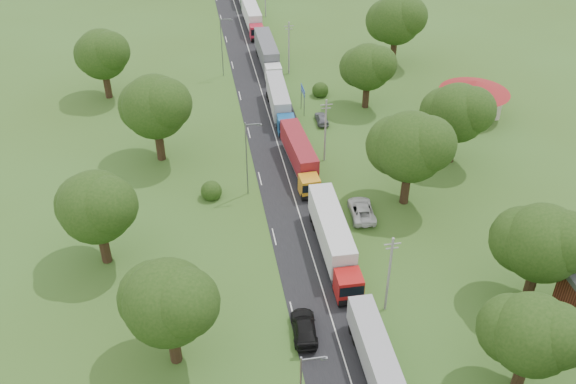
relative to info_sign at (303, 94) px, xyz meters
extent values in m
plane|color=#37541C|center=(-5.20, -35.00, -3.00)|extent=(260.00, 260.00, 0.00)
cube|color=black|center=(-5.20, -15.00, -3.00)|extent=(8.00, 200.00, 0.04)
cylinder|color=slate|center=(0.00, -1.20, -1.00)|extent=(0.12, 0.12, 4.00)
cylinder|color=slate|center=(0.00, 1.20, -1.00)|extent=(0.12, 0.12, 4.00)
cube|color=#163C99|center=(0.00, 0.00, 0.60)|extent=(0.06, 3.00, 1.00)
cube|color=silver|center=(0.00, 0.00, 0.60)|extent=(0.07, 3.10, 0.06)
cylinder|color=gray|center=(0.30, -42.00, 1.50)|extent=(0.24, 0.24, 9.00)
cube|color=gray|center=(0.30, -42.00, 5.30)|extent=(1.60, 0.10, 0.10)
cube|color=gray|center=(0.30, -42.00, 4.80)|extent=(1.20, 0.10, 0.10)
cylinder|color=gray|center=(0.30, -14.00, 1.50)|extent=(0.24, 0.24, 9.00)
cube|color=gray|center=(0.30, -14.00, 5.30)|extent=(1.60, 0.10, 0.10)
cube|color=gray|center=(0.30, -14.00, 4.80)|extent=(1.20, 0.10, 0.10)
cylinder|color=gray|center=(0.30, 14.00, 1.50)|extent=(0.24, 0.24, 9.00)
cube|color=gray|center=(0.30, 14.00, 5.30)|extent=(1.60, 0.10, 0.10)
cube|color=gray|center=(0.30, 14.00, 4.80)|extent=(1.20, 0.10, 0.10)
cube|color=slate|center=(-9.80, -55.00, 6.70)|extent=(1.80, 0.10, 0.10)
cube|color=slate|center=(-9.00, -55.00, 6.55)|extent=(0.50, 0.22, 0.15)
cylinder|color=slate|center=(-10.70, -20.00, 2.00)|extent=(0.16, 0.16, 10.00)
cube|color=slate|center=(-9.80, -20.00, 6.70)|extent=(1.80, 0.10, 0.10)
cube|color=slate|center=(-9.00, -20.00, 6.55)|extent=(0.50, 0.22, 0.15)
cylinder|color=slate|center=(-10.70, 15.00, 2.00)|extent=(0.16, 0.16, 10.00)
cube|color=slate|center=(-9.80, 15.00, 6.70)|extent=(1.80, 0.10, 0.10)
cube|color=slate|center=(-9.00, 15.00, 6.55)|extent=(0.50, 0.22, 0.15)
cylinder|color=#382616|center=(8.80, -53.00, -1.08)|extent=(1.04, 1.04, 3.85)
sphere|color=#1B360E|center=(8.80, -53.00, 3.60)|extent=(7.00, 7.00, 7.00)
sphere|color=#1B360E|center=(10.05, -54.00, 4.35)|extent=(5.50, 5.50, 5.50)
sphere|color=#1B360E|center=(7.80, -51.75, 3.10)|extent=(6.00, 6.00, 6.00)
cylinder|color=#382616|center=(14.80, -43.00, -0.90)|extent=(1.08, 1.08, 4.20)
sphere|color=#1B360E|center=(14.80, -43.00, 4.22)|extent=(7.70, 7.70, 7.70)
sphere|color=#1B360E|center=(16.18, -44.10, 5.05)|extent=(6.05, 6.05, 6.05)
sphere|color=#1B360E|center=(13.70, -41.63, 3.67)|extent=(6.60, 6.60, 6.60)
cylinder|color=#382616|center=(7.80, -25.00, -0.73)|extent=(1.12, 1.12, 4.55)
sphere|color=#1B360E|center=(7.80, -25.00, 4.85)|extent=(8.40, 8.40, 8.40)
sphere|color=#1B360E|center=(9.30, -26.20, 5.75)|extent=(6.60, 6.60, 6.60)
sphere|color=#1B360E|center=(6.60, -23.50, 4.25)|extent=(7.20, 7.20, 7.20)
cylinder|color=#382616|center=(16.80, -17.00, -0.90)|extent=(1.08, 1.08, 4.20)
sphere|color=#1B360E|center=(16.80, -17.00, 4.22)|extent=(7.70, 7.70, 7.70)
sphere|color=#1B360E|center=(18.18, -18.10, 5.05)|extent=(6.05, 6.05, 6.05)
sphere|color=#1B360E|center=(15.70, -15.63, 3.67)|extent=(6.60, 6.60, 6.60)
cylinder|color=#382616|center=(9.80, 0.00, -1.08)|extent=(1.04, 1.04, 3.85)
sphere|color=#1B360E|center=(9.80, 0.00, 3.60)|extent=(7.00, 7.00, 7.00)
sphere|color=#1B360E|center=(11.05, -1.00, 4.35)|extent=(5.50, 5.50, 5.50)
sphere|color=#1B360E|center=(8.80, 1.25, 3.10)|extent=(6.00, 6.00, 6.00)
cylinder|color=#382616|center=(18.80, 15.00, -0.73)|extent=(1.12, 1.12, 4.55)
sphere|color=#1B360E|center=(18.80, 15.00, 4.85)|extent=(8.40, 8.40, 8.40)
sphere|color=#1B360E|center=(20.30, 13.80, 5.75)|extent=(6.60, 6.60, 6.60)
sphere|color=#1B360E|center=(17.60, 16.50, 4.25)|extent=(7.20, 7.20, 7.20)
cylinder|color=#382616|center=(-20.20, -45.00, -0.90)|extent=(1.08, 1.08, 4.20)
sphere|color=#1B360E|center=(-20.20, -45.00, 4.22)|extent=(7.70, 7.70, 7.70)
sphere|color=#1B360E|center=(-18.82, -46.10, 5.05)|extent=(6.05, 6.05, 6.05)
sphere|color=#1B360E|center=(-21.30, -43.63, 3.67)|extent=(6.60, 6.60, 6.60)
cylinder|color=#382616|center=(-27.20, -30.00, -0.90)|extent=(1.08, 1.08, 4.20)
sphere|color=#1B360E|center=(-27.20, -30.00, 4.22)|extent=(7.70, 7.70, 7.70)
sphere|color=#1B360E|center=(-25.82, -31.10, 5.05)|extent=(6.05, 6.05, 6.05)
sphere|color=#1B360E|center=(-28.30, -28.63, 3.67)|extent=(6.60, 6.60, 6.60)
cylinder|color=#382616|center=(-21.20, -10.00, -0.73)|extent=(1.12, 1.12, 4.55)
sphere|color=#1B360E|center=(-21.20, -10.00, 4.85)|extent=(8.40, 8.40, 8.40)
sphere|color=#1B360E|center=(-19.70, -11.20, 5.75)|extent=(6.60, 6.60, 6.60)
sphere|color=#1B360E|center=(-22.40, -8.50, 4.25)|extent=(7.20, 7.20, 7.20)
cylinder|color=#382616|center=(-29.20, 10.00, -0.90)|extent=(1.08, 1.08, 4.20)
sphere|color=#1B360E|center=(-29.20, 10.00, 4.22)|extent=(7.70, 7.70, 7.70)
sphere|color=#1B360E|center=(-27.82, 8.90, 5.05)|extent=(6.05, 6.05, 6.05)
sphere|color=#1B360E|center=(-30.30, 11.37, 3.67)|extent=(6.60, 6.60, 6.60)
cube|color=beige|center=(24.80, -5.00, -1.00)|extent=(7.00, 5.00, 4.00)
cone|color=maroon|center=(24.80, -5.00, 1.90)|extent=(10.08, 10.08, 1.80)
cube|color=slate|center=(-2.90, -49.14, -2.31)|extent=(2.19, 10.60, 0.28)
cube|color=#9D9DA2|center=(-2.90, -48.86, -0.66)|extent=(2.37, 10.87, 2.76)
cylinder|color=black|center=(-2.90, -45.92, -2.54)|extent=(2.16, 0.92, 0.92)
cylinder|color=black|center=(-2.90, -44.54, -2.54)|extent=(2.16, 0.92, 0.92)
cube|color=#A91413|center=(-2.95, -39.84, -1.33)|extent=(2.61, 2.61, 2.69)
cube|color=black|center=(-2.95, -41.15, -0.96)|extent=(2.48, 0.05, 1.19)
cube|color=slate|center=(-2.95, -41.08, -2.41)|extent=(2.37, 0.27, 0.38)
cube|color=slate|center=(-2.95, -32.30, -2.19)|extent=(2.61, 12.41, 0.32)
cube|color=silver|center=(-2.95, -31.98, -0.25)|extent=(2.82, 12.74, 3.23)
cylinder|color=black|center=(-2.95, -40.81, -2.46)|extent=(2.53, 1.08, 1.08)
cylinder|color=black|center=(-2.95, -38.87, -2.46)|extent=(2.53, 1.08, 1.08)
cylinder|color=black|center=(-2.95, -28.53, -2.46)|extent=(2.53, 1.08, 1.08)
cylinder|color=black|center=(-2.95, -26.92, -2.46)|extent=(2.53, 1.08, 1.08)
cube|color=orange|center=(-3.31, -21.74, -1.50)|extent=(2.47, 2.47, 2.43)
cube|color=black|center=(-3.31, -22.92, -1.16)|extent=(2.23, 0.15, 1.07)
cube|color=slate|center=(-3.31, -22.86, -2.47)|extent=(2.15, 0.37, 0.34)
cube|color=slate|center=(-3.31, -14.94, -2.27)|extent=(2.89, 11.29, 0.29)
cube|color=maroon|center=(-3.31, -14.65, -0.52)|extent=(3.10, 11.59, 2.92)
cylinder|color=black|center=(-3.31, -22.62, -2.52)|extent=(2.28, 0.97, 0.97)
cylinder|color=black|center=(-3.31, -20.87, -2.52)|extent=(2.28, 0.97, 0.97)
cylinder|color=black|center=(-3.31, -11.54, -2.52)|extent=(2.28, 0.97, 0.97)
cylinder|color=black|center=(-3.31, -10.08, -2.52)|extent=(2.28, 0.97, 0.97)
cube|color=#17538D|center=(-3.58, -6.19, -1.47)|extent=(2.47, 2.47, 2.47)
cube|color=black|center=(-3.58, -7.39, -1.12)|extent=(2.27, 0.11, 1.09)
cube|color=slate|center=(-3.58, -7.33, -2.46)|extent=(2.19, 0.34, 0.35)
cube|color=slate|center=(-3.58, 0.74, -2.26)|extent=(2.74, 11.46, 0.30)
cube|color=#A5A5A9|center=(-3.58, 1.03, -0.48)|extent=(2.95, 11.77, 2.97)
cylinder|color=black|center=(-3.58, -7.08, -2.51)|extent=(2.33, 0.99, 0.99)
cylinder|color=black|center=(-3.58, -5.30, -2.51)|extent=(2.33, 0.99, 0.99)
cylinder|color=black|center=(-3.58, 4.20, -2.51)|extent=(2.33, 0.99, 0.99)
cylinder|color=black|center=(-3.58, 5.68, -2.51)|extent=(2.33, 0.99, 0.99)
cube|color=white|center=(-2.81, 10.90, -1.36)|extent=(2.55, 2.55, 2.66)
cube|color=black|center=(-2.81, 9.62, -0.98)|extent=(2.44, 0.02, 1.17)
cube|color=slate|center=(-2.81, 9.68, -2.42)|extent=(2.34, 0.25, 0.37)
cube|color=slate|center=(-2.81, 18.34, -2.21)|extent=(2.45, 12.21, 0.32)
cube|color=#53555A|center=(-2.81, 18.66, -0.29)|extent=(2.66, 12.53, 3.19)
cylinder|color=black|center=(-2.81, 9.95, -2.47)|extent=(2.50, 1.06, 1.06)
cylinder|color=black|center=(-2.81, 11.86, -2.47)|extent=(2.50, 1.06, 1.06)
cylinder|color=black|center=(-2.81, 22.05, -2.47)|extent=(2.50, 1.06, 1.06)
cylinder|color=black|center=(-2.81, 23.65, -2.47)|extent=(2.50, 1.06, 1.06)
cube|color=#A3192C|center=(-3.13, 29.71, -1.42)|extent=(2.47, 2.47, 2.55)
cube|color=black|center=(-3.13, 28.48, -1.07)|extent=(2.34, 0.04, 1.12)
cube|color=slate|center=(-3.13, 28.54, -2.44)|extent=(2.24, 0.27, 0.36)
cube|color=slate|center=(-3.13, 36.84, -2.24)|extent=(2.46, 11.74, 0.31)
cube|color=silver|center=(-3.13, 37.15, -0.40)|extent=(2.67, 12.05, 3.06)
cylinder|color=black|center=(-3.13, 28.79, -2.49)|extent=(2.39, 1.02, 1.02)
cylinder|color=black|center=(-3.13, 30.63, -2.49)|extent=(2.39, 1.02, 1.02)
cylinder|color=black|center=(-3.13, 40.41, -2.49)|extent=(2.39, 1.02, 1.02)
cylinder|color=black|center=(-3.13, 41.94, -2.49)|extent=(2.39, 1.02, 1.02)
cube|color=#276827|center=(-3.06, 45.84, -1.50)|extent=(2.35, 2.35, 2.42)
cube|color=black|center=(-3.06, 44.67, -1.16)|extent=(2.23, 0.05, 1.06)
cube|color=slate|center=(-3.06, 44.72, -2.47)|extent=(2.13, 0.28, 0.34)
cylinder|color=black|center=(-3.06, 44.97, -2.52)|extent=(2.27, 0.97, 0.97)
cylinder|color=black|center=(-3.06, 46.71, -2.52)|extent=(2.27, 0.97, 0.97)
imported|color=black|center=(-8.20, -43.86, -2.20)|extent=(2.71, 5.71, 1.61)
imported|color=silver|center=(1.97, -26.80, -2.19)|extent=(3.11, 6.00, 1.62)
imported|color=slate|center=(2.15, -3.77, -2.31)|extent=(1.71, 4.07, 1.38)
camera|label=1|loc=(-16.78, -85.00, 42.86)|focal=40.00mm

